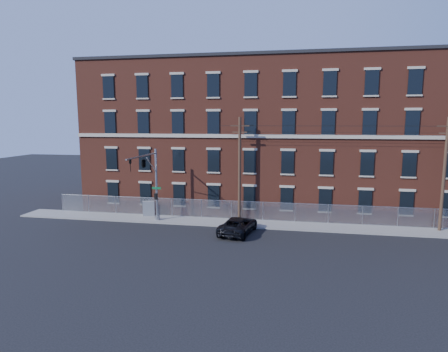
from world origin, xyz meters
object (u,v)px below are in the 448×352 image
object	(u,v)px
utility_pole_near	(240,168)
utility_cabinet	(149,208)
traffic_signal_mast	(147,170)
pickup_truck	(238,225)

from	to	relation	value
utility_pole_near	utility_cabinet	distance (m)	10.49
utility_pole_near	utility_cabinet	world-z (taller)	utility_pole_near
traffic_signal_mast	utility_pole_near	distance (m)	8.70
pickup_truck	traffic_signal_mast	bearing A→B (deg)	8.14
traffic_signal_mast	pickup_truck	world-z (taller)	traffic_signal_mast
traffic_signal_mast	utility_pole_near	size ratio (longest dim) A/B	0.70
utility_pole_near	utility_cabinet	xyz separation A→B (m)	(-9.48, 0.40, -4.48)
traffic_signal_mast	pickup_truck	distance (m)	9.63
traffic_signal_mast	utility_pole_near	xyz separation A→B (m)	(8.00, 3.42, -0.05)
utility_pole_near	pickup_truck	xyz separation A→B (m)	(0.42, -3.70, -4.61)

